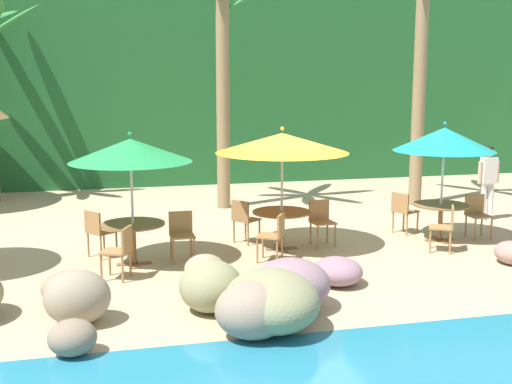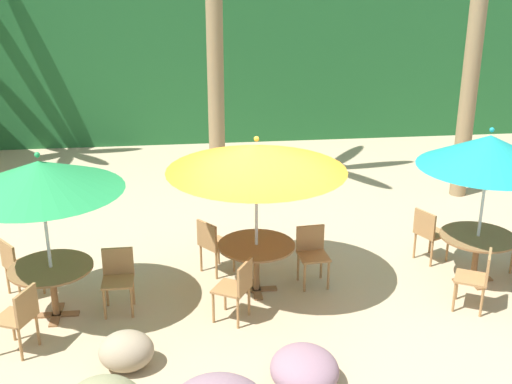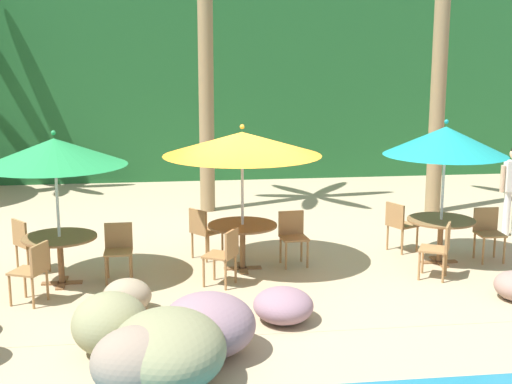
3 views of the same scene
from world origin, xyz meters
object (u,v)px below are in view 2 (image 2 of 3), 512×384
object	(u,v)px
chair_teal_left	(478,276)
chair_teal_inland	(429,231)
chair_green_inland	(17,264)
umbrella_orange	(256,158)
umbrella_teal	(489,151)
chair_orange_inland	(213,243)
chair_orange_left	(237,286)
dining_table_green	(52,275)
chair_orange_seaward	(312,251)
dining_table_teal	(477,243)
chair_green_seaward	(118,275)
dining_table_orange	(256,252)
chair_green_left	(20,315)
umbrella_green	(40,176)

from	to	relation	value
chair_teal_left	chair_teal_inland	bearing A→B (deg)	94.98
chair_green_inland	umbrella_orange	world-z (taller)	umbrella_orange
umbrella_teal	chair_teal_inland	xyz separation A→B (m)	(-0.46, 0.72, -1.51)
chair_orange_inland	umbrella_teal	size ratio (longest dim) A/B	0.37
chair_orange_left	chair_green_inland	bearing A→B (deg)	161.34
dining_table_green	chair_orange_seaward	world-z (taller)	chair_orange_seaward
chair_teal_left	dining_table_teal	bearing A→B (deg)	67.51
dining_table_green	dining_table_teal	bearing A→B (deg)	2.76
chair_green_seaward	dining_table_orange	bearing A→B (deg)	8.27
dining_table_teal	chair_teal_left	bearing A→B (deg)	-112.49
chair_green_seaward	chair_teal_inland	bearing A→B (deg)	10.99
chair_teal_inland	chair_orange_seaward	bearing A→B (deg)	-166.38
dining_table_teal	chair_green_seaward	bearing A→B (deg)	-177.85
chair_green_left	dining_table_teal	xyz separation A→B (m)	(6.28, 1.11, 0.10)
dining_table_green	dining_table_orange	bearing A→B (deg)	7.70
dining_table_green	chair_teal_inland	bearing A→B (deg)	10.30
chair_green_left	chair_orange_seaward	distance (m)	4.09
umbrella_green	dining_table_teal	bearing A→B (deg)	2.76
umbrella_orange	chair_orange_left	world-z (taller)	umbrella_orange
chair_green_inland	chair_orange_left	xyz separation A→B (m)	(3.02, -1.02, 0.00)
chair_green_inland	chair_orange_inland	world-z (taller)	same
chair_green_left	chair_orange_left	distance (m)	2.71
chair_orange_inland	umbrella_orange	bearing A→B (deg)	-46.09
dining_table_green	dining_table_orange	size ratio (longest dim) A/B	1.00
dining_table_green	chair_orange_inland	world-z (taller)	chair_orange_inland
dining_table_green	chair_teal_inland	world-z (taller)	chair_teal_inland
chair_green_seaward	chair_orange_left	xyz separation A→B (m)	(1.58, -0.50, 0.00)
umbrella_orange	chair_orange_inland	distance (m)	1.74
chair_orange_inland	umbrella_teal	bearing A→B (deg)	-10.33
umbrella_orange	dining_table_orange	world-z (taller)	umbrella_orange
chair_green_inland	chair_orange_seaward	xyz separation A→B (m)	(4.21, -0.08, 0.00)
dining_table_green	chair_teal_left	world-z (taller)	chair_teal_left
dining_table_green	umbrella_teal	world-z (taller)	umbrella_teal
dining_table_teal	chair_teal_left	size ratio (longest dim) A/B	1.26
umbrella_green	dining_table_orange	world-z (taller)	umbrella_green
umbrella_green	chair_orange_inland	world-z (taller)	umbrella_green
dining_table_orange	chair_green_inland	bearing A→B (deg)	175.94
chair_green_left	chair_orange_left	size ratio (longest dim) A/B	1.00
chair_green_left	chair_orange_inland	world-z (taller)	same
umbrella_orange	chair_orange_seaward	bearing A→B (deg)	10.99
chair_green_seaward	chair_orange_inland	size ratio (longest dim) A/B	1.00
umbrella_teal	dining_table_teal	xyz separation A→B (m)	(-0.00, 0.00, -1.41)
dining_table_teal	umbrella_teal	bearing A→B (deg)	-6.46
umbrella_orange	chair_orange_inland	world-z (taller)	umbrella_orange
chair_orange_left	umbrella_teal	world-z (taller)	umbrella_teal
chair_green_left	dining_table_teal	distance (m)	6.37
umbrella_green	umbrella_teal	world-z (taller)	umbrella_teal
chair_orange_left	chair_green_left	bearing A→B (deg)	-171.27
chair_orange_inland	dining_table_green	bearing A→B (deg)	-155.58
chair_green_left	chair_orange_seaward	bearing A→B (deg)	19.35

